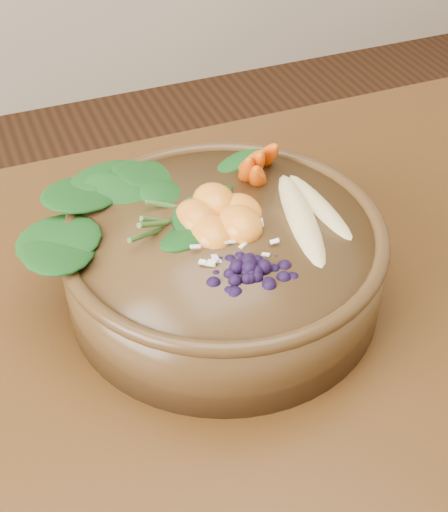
# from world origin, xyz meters

# --- Properties ---
(dining_table) EXTENTS (1.60, 0.90, 0.75)m
(dining_table) POSITION_xyz_m (0.00, 0.00, 0.66)
(dining_table) COLOR #331C0C
(dining_table) RESTS_ON ground
(stoneware_bowl) EXTENTS (0.33, 0.33, 0.08)m
(stoneware_bowl) POSITION_xyz_m (0.12, 0.13, 0.79)
(stoneware_bowl) COLOR #493116
(stoneware_bowl) RESTS_ON dining_table
(kale_heap) EXTENTS (0.22, 0.20, 0.05)m
(kale_heap) POSITION_xyz_m (0.08, 0.20, 0.86)
(kale_heap) COLOR #184D17
(kale_heap) RESTS_ON stoneware_bowl
(carrot_cluster) EXTENTS (0.07, 0.07, 0.08)m
(carrot_cluster) POSITION_xyz_m (0.19, 0.21, 0.87)
(carrot_cluster) COLOR #D45008
(carrot_cluster) RESTS_ON stoneware_bowl
(banana_halves) EXTENTS (0.07, 0.17, 0.03)m
(banana_halves) POSITION_xyz_m (0.21, 0.13, 0.85)
(banana_halves) COLOR #E0CC84
(banana_halves) RESTS_ON stoneware_bowl
(mandarin_cluster) EXTENTS (0.10, 0.11, 0.03)m
(mandarin_cluster) POSITION_xyz_m (0.13, 0.15, 0.85)
(mandarin_cluster) COLOR orange
(mandarin_cluster) RESTS_ON stoneware_bowl
(blueberry_pile) EXTENTS (0.15, 0.12, 0.04)m
(blueberry_pile) POSITION_xyz_m (0.12, 0.07, 0.85)
(blueberry_pile) COLOR black
(blueberry_pile) RESTS_ON stoneware_bowl
(coconut_flakes) EXTENTS (0.10, 0.08, 0.01)m
(coconut_flakes) POSITION_xyz_m (0.12, 0.11, 0.84)
(coconut_flakes) COLOR white
(coconut_flakes) RESTS_ON stoneware_bowl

